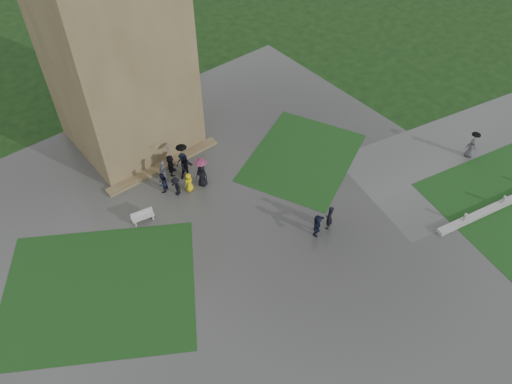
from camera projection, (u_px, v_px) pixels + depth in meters
ground at (256, 259)px, 30.59m from camera, size 120.00×120.00×0.00m
plaza at (236, 239)px, 31.66m from camera, size 34.00×34.00×0.02m
lawn_inset_left at (99, 290)px, 29.01m from camera, size 14.10×13.46×0.01m
lawn_inset_right at (302, 157)px, 36.99m from camera, size 11.12×10.15×0.01m
tower at (110, 29)px, 32.19m from camera, size 8.00×8.00×18.00m
tower_plinth at (164, 166)px, 36.21m from camera, size 9.00×0.80×0.22m
bench at (143, 216)px, 32.38m from camera, size 1.53×0.73×0.85m
visitor_cluster at (180, 168)px, 34.53m from camera, size 3.37×3.64×2.59m
pedestrian_mid at (317, 225)px, 31.37m from camera, size 1.60×1.19×1.64m
pedestrian_near at (329, 218)px, 31.65m from camera, size 0.81×0.74×1.85m
pedestrian_path at (472, 145)px, 36.30m from camera, size 0.68×0.86×2.22m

